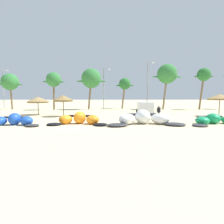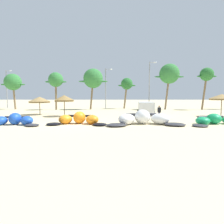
{
  "view_description": "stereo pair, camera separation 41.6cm",
  "coord_description": "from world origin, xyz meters",
  "views": [
    {
      "loc": [
        3.35,
        -17.94,
        2.66
      ],
      "look_at": [
        3.65,
        2.0,
        1.0
      ],
      "focal_mm": 30.24,
      "sensor_mm": 36.0,
      "label": 1
    },
    {
      "loc": [
        3.77,
        -17.94,
        2.66
      ],
      "look_at": [
        3.65,
        2.0,
        1.0
      ],
      "focal_mm": 30.24,
      "sensor_mm": 36.0,
      "label": 2
    }
  ],
  "objects": [
    {
      "name": "kite_center",
      "position": [
        6.64,
        -0.12,
        0.53
      ],
      "size": [
        7.54,
        3.69,
        1.38
      ],
      "color": "#333338",
      "rests_on": "ground"
    },
    {
      "name": "kite_left",
      "position": [
        -5.47,
        -0.63,
        0.43
      ],
      "size": [
        5.55,
        2.62,
        1.11
      ],
      "color": "#333338",
      "rests_on": "ground"
    },
    {
      "name": "beach_umbrella_near_van",
      "position": [
        -6.9,
        9.34,
        2.17
      ],
      "size": [
        3.08,
        3.08,
        2.61
      ],
      "color": "brown",
      "rests_on": "ground"
    },
    {
      "name": "kite_left_of_center",
      "position": [
        0.46,
        0.04,
        0.45
      ],
      "size": [
        5.93,
        2.83,
        1.18
      ],
      "color": "black",
      "rests_on": "ground"
    },
    {
      "name": "beach_umbrella_middle",
      "position": [
        -2.72,
        7.04,
        2.39
      ],
      "size": [
        2.6,
        2.6,
        2.82
      ],
      "color": "brown",
      "rests_on": "ground"
    },
    {
      "name": "palm_center_left",
      "position": [
        6.71,
        22.96,
        5.23
      ],
      "size": [
        3.76,
        2.51,
        6.62
      ],
      "color": "#7F6647",
      "rests_on": "ground"
    },
    {
      "name": "person_near_kites",
      "position": [
        9.02,
        3.46,
        0.82
      ],
      "size": [
        0.36,
        0.24,
        1.62
      ],
      "color": "#383842",
      "rests_on": "ground"
    },
    {
      "name": "palm_left_of_gap",
      "position": [
        -0.27,
        20.44,
        6.21
      ],
      "size": [
        5.89,
        3.93,
        8.23
      ],
      "color": "brown",
      "rests_on": "ground"
    },
    {
      "name": "ground_plane",
      "position": [
        0.0,
        0.0,
        0.0
      ],
      "size": [
        260.0,
        260.0,
        0.0
      ],
      "primitive_type": "plane",
      "color": "beige"
    },
    {
      "name": "palm_leftmost",
      "position": [
        -16.66,
        20.67,
        5.5
      ],
      "size": [
        5.04,
        3.36,
        7.25
      ],
      "color": "#7F6647",
      "rests_on": "ground"
    },
    {
      "name": "lamppost_west_center",
      "position": [
        2.35,
        21.21,
        4.67
      ],
      "size": [
        1.47,
        0.24,
        8.35
      ],
      "color": "gray",
      "rests_on": "ground"
    },
    {
      "name": "palm_right_of_gap",
      "position": [
        22.15,
        19.65,
        6.8
      ],
      "size": [
        3.9,
        2.6,
        8.28
      ],
      "color": "brown",
      "rests_on": "ground"
    },
    {
      "name": "beach_umbrella_near_palms",
      "position": [
        17.99,
        6.84,
        2.56
      ],
      "size": [
        3.17,
        3.17,
        2.96
      ],
      "color": "brown",
      "rests_on": "ground"
    },
    {
      "name": "lamppost_west",
      "position": [
        -20.15,
        24.72,
        4.75
      ],
      "size": [
        1.4,
        0.24,
        8.53
      ],
      "color": "gray",
      "rests_on": "ground"
    },
    {
      "name": "palm_left",
      "position": [
        -7.53,
        19.46,
        5.84
      ],
      "size": [
        4.3,
        2.87,
        7.37
      ],
      "color": "brown",
      "rests_on": "ground"
    },
    {
      "name": "lamppost_east_center",
      "position": [
        11.02,
        19.62,
        5.21
      ],
      "size": [
        1.43,
        0.24,
        9.41
      ],
      "color": "gray",
      "rests_on": "ground"
    },
    {
      "name": "kite_right_of_center",
      "position": [
        13.6,
        -0.1,
        0.39
      ],
      "size": [
        6.39,
        3.47,
        1.0
      ],
      "color": "#333338",
      "rests_on": "ground"
    },
    {
      "name": "parked_van",
      "position": [
        8.5,
        9.41,
        1.09
      ],
      "size": [
        2.6,
        4.92,
        1.84
      ],
      "color": "white",
      "rests_on": "ground"
    },
    {
      "name": "palm_center_right",
      "position": [
        14.98,
        20.18,
        7.09
      ],
      "size": [
        5.91,
        3.94,
        9.12
      ],
      "color": "#7F6647",
      "rests_on": "ground"
    }
  ]
}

